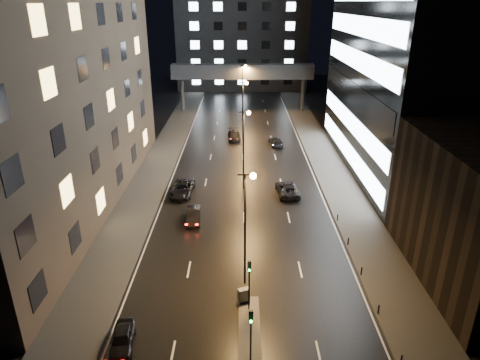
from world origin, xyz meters
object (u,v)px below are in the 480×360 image
at_px(car_toward_a, 287,189).
at_px(car_toward_b, 276,141).
at_px(car_away_c, 182,189).
at_px(utility_cabinet, 244,295).
at_px(car_away_a, 122,339).
at_px(car_away_d, 234,135).
at_px(car_away_b, 194,215).

relative_size(car_toward_a, car_toward_b, 1.14).
relative_size(car_away_c, utility_cabinet, 4.72).
bearing_deg(car_toward_a, utility_cabinet, 69.88).
xyz_separation_m(car_away_a, car_toward_b, (14.07, 45.06, 0.04)).
bearing_deg(car_away_d, car_away_b, -101.91).
xyz_separation_m(car_away_b, car_away_c, (-2.13, 7.03, 0.07)).
relative_size(car_away_a, car_away_c, 0.68).
height_order(car_away_c, car_toward_a, car_away_c).
height_order(car_away_b, car_toward_b, car_away_b).
relative_size(car_away_a, car_toward_a, 0.71).
distance_m(car_away_b, car_toward_a, 12.99).
bearing_deg(car_away_a, car_toward_a, 54.30).
bearing_deg(car_away_d, car_away_c, -109.29).
bearing_deg(car_away_c, utility_cabinet, -66.08).
distance_m(car_away_d, car_toward_b, 7.71).
height_order(car_toward_b, utility_cabinet, car_toward_b).
xyz_separation_m(car_away_c, car_toward_b, (13.13, 19.67, -0.09)).
bearing_deg(utility_cabinet, car_away_b, 89.79).
xyz_separation_m(car_away_c, car_away_d, (6.11, 22.87, -0.03)).
xyz_separation_m(car_away_a, utility_cabinet, (8.46, 4.67, 0.09)).
bearing_deg(car_away_c, car_away_d, 79.03).
bearing_deg(car_away_c, car_away_a, -88.13).
xyz_separation_m(car_away_a, car_away_b, (3.07, 18.36, 0.05)).
height_order(car_away_a, car_away_d, car_away_d).
relative_size(car_away_d, car_toward_a, 0.96).
relative_size(car_away_c, car_toward_a, 1.04).
distance_m(car_away_a, car_toward_a, 28.99).
distance_m(car_away_a, utility_cabinet, 9.66).
bearing_deg(utility_cabinet, car_away_d, 70.17).
xyz_separation_m(car_away_b, car_away_d, (3.98, 29.90, 0.05)).
relative_size(car_toward_a, utility_cabinet, 4.56).
bearing_deg(car_away_a, car_away_d, 74.84).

